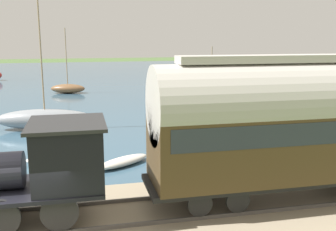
# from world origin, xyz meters

# --- Properties ---
(harbor_water) EXTENTS (80.00, 80.00, 0.01)m
(harbor_water) POSITION_xyz_m (43.92, 0.00, 0.00)
(harbor_water) COLOR #38566B
(harbor_water) RESTS_ON ground
(steam_locomotive) EXTENTS (2.38, 6.18, 3.20)m
(steam_locomotive) POSITION_xyz_m (1.07, 0.01, 2.36)
(steam_locomotive) COLOR black
(steam_locomotive) RESTS_ON rail_embankment
(passenger_coach) EXTENTS (2.50, 9.72, 4.74)m
(passenger_coach) POSITION_xyz_m (1.07, -8.38, 3.30)
(passenger_coach) COLOR black
(passenger_coach) RESTS_ON rail_embankment
(sailboat_gray) EXTENTS (2.65, 6.54, 8.25)m
(sailboat_gray) POSITION_xyz_m (15.94, 0.72, 0.70)
(sailboat_gray) COLOR gray
(sailboat_gray) RESTS_ON harbor_water
(sailboat_green) EXTENTS (2.71, 4.99, 5.02)m
(sailboat_green) POSITION_xyz_m (26.31, -14.24, 0.51)
(sailboat_green) COLOR #236B42
(sailboat_green) RESTS_ON harbor_water
(sailboat_brown) EXTENTS (2.45, 3.93, 6.85)m
(sailboat_brown) POSITION_xyz_m (32.71, -0.30, 0.53)
(sailboat_brown) COLOR brown
(sailboat_brown) RESTS_ON harbor_water
(rowboat_off_pier) EXTENTS (1.64, 2.20, 0.50)m
(rowboat_off_pier) POSITION_xyz_m (10.54, -11.44, 0.26)
(rowboat_off_pier) COLOR beige
(rowboat_off_pier) RESTS_ON harbor_water
(rowboat_mid_harbor) EXTENTS (2.32, 2.93, 0.39)m
(rowboat_mid_harbor) POSITION_xyz_m (7.49, -3.45, 0.20)
(rowboat_mid_harbor) COLOR beige
(rowboat_mid_harbor) RESTS_ON harbor_water
(rowboat_far_out) EXTENTS (1.06, 2.32, 0.38)m
(rowboat_far_out) POSITION_xyz_m (8.51, -0.04, 0.20)
(rowboat_far_out) COLOR silver
(rowboat_far_out) RESTS_ON harbor_water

